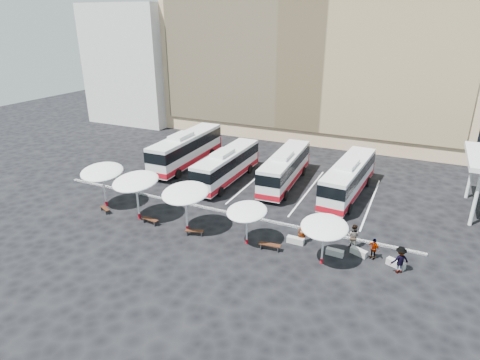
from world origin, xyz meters
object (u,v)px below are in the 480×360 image
at_px(conc_bench_2, 359,252).
at_px(passenger_3, 400,260).
at_px(wood_bench_3, 270,246).
at_px(bus_0, 187,148).
at_px(passenger_1, 353,236).
at_px(wood_bench_1, 150,220).
at_px(conc_bench_1, 335,252).
at_px(wood_bench_2, 194,232).
at_px(bus_3, 349,177).
at_px(sunshade_3, 247,212).
at_px(sunshade_4, 324,227).
at_px(wood_bench_0, 105,209).
at_px(sunshade_1, 136,182).
at_px(passenger_2, 373,249).
at_px(bus_2, 285,167).
at_px(conc_bench_3, 396,264).
at_px(conc_bench_0, 295,240).
at_px(sunshade_2, 185,193).
at_px(bus_1, 227,165).
at_px(passenger_0, 302,233).

relative_size(conc_bench_2, passenger_3, 0.64).
distance_m(wood_bench_3, conc_bench_2, 6.37).
height_order(bus_0, wood_bench_3, bus_0).
bearing_deg(passenger_1, bus_0, -16.90).
relative_size(wood_bench_1, passenger_1, 0.81).
bearing_deg(conc_bench_1, wood_bench_2, -170.34).
xyz_separation_m(bus_3, wood_bench_3, (-3.14, -12.31, -1.49)).
distance_m(sunshade_3, sunshade_4, 5.78).
relative_size(wood_bench_0, passenger_1, 0.72).
relative_size(sunshade_3, wood_bench_2, 2.47).
height_order(sunshade_1, conc_bench_1, sunshade_1).
distance_m(conc_bench_1, passenger_1, 2.00).
height_order(wood_bench_1, passenger_2, passenger_2).
distance_m(bus_0, conc_bench_1, 23.26).
relative_size(wood_bench_0, passenger_3, 0.70).
bearing_deg(bus_2, passenger_3, -46.43).
height_order(bus_0, bus_3, bus_0).
bearing_deg(conc_bench_3, wood_bench_1, -173.74).
relative_size(bus_3, wood_bench_3, 7.13).
bearing_deg(wood_bench_2, wood_bench_0, 178.95).
relative_size(sunshade_1, wood_bench_2, 3.09).
distance_m(sunshade_4, wood_bench_3, 4.58).
distance_m(passenger_1, passenger_3, 3.83).
bearing_deg(conc_bench_2, conc_bench_0, -175.41).
distance_m(sunshade_2, conc_bench_0, 9.13).
xyz_separation_m(sunshade_2, wood_bench_0, (-8.29, -0.23, -2.97)).
height_order(sunshade_4, conc_bench_0, sunshade_4).
relative_size(conc_bench_3, passenger_3, 0.66).
relative_size(wood_bench_1, wood_bench_3, 0.94).
relative_size(bus_1, passenger_0, 6.63).
bearing_deg(bus_0, bus_1, -23.01).
distance_m(wood_bench_2, passenger_1, 12.02).
xyz_separation_m(sunshade_3, passenger_3, (10.66, 0.94, -1.72)).
relative_size(sunshade_3, passenger_0, 2.14).
bearing_deg(passenger_2, wood_bench_2, -144.19).
bearing_deg(wood_bench_3, bus_3, 75.67).
bearing_deg(bus_2, passenger_0, -67.18).
xyz_separation_m(bus_1, wood_bench_0, (-6.38, -11.03, -1.49)).
relative_size(wood_bench_2, conc_bench_0, 1.12).
distance_m(bus_2, conc_bench_2, 14.01).
xyz_separation_m(wood_bench_1, conc_bench_2, (16.41, 2.50, -0.12)).
bearing_deg(passenger_0, sunshade_1, 178.90).
bearing_deg(sunshade_2, wood_bench_0, -178.41).
bearing_deg(wood_bench_1, bus_3, 43.22).
height_order(sunshade_3, passenger_3, sunshade_3).
xyz_separation_m(sunshade_1, wood_bench_2, (5.74, -0.49, -3.05)).
bearing_deg(passenger_3, wood_bench_0, -30.74).
height_order(conc_bench_2, passenger_1, passenger_1).
height_order(wood_bench_3, conc_bench_1, wood_bench_3).
bearing_deg(passenger_1, conc_bench_3, 167.84).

